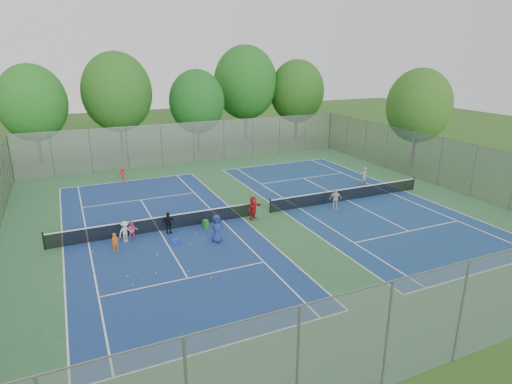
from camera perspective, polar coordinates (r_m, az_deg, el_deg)
ground at (r=29.13m, az=0.81°, el=-2.99°), size 120.00×120.00×0.00m
court_pad at (r=29.13m, az=0.81°, el=-2.98°), size 32.00×32.00×0.01m
court_left at (r=27.12m, az=-12.76°, el=-5.08°), size 10.97×23.77×0.01m
court_right at (r=32.55m, az=12.04°, el=-1.07°), size 10.97×23.77×0.01m
net_left at (r=26.95m, az=-12.82°, el=-4.22°), size 12.87×0.10×0.91m
net_right at (r=32.41m, az=12.09°, el=-0.34°), size 12.87×0.10×0.91m
fence_north at (r=43.06m, az=-8.31°, el=6.55°), size 32.00×0.10×4.00m
fence_south at (r=16.73m, az=25.61°, el=-14.34°), size 32.00×0.10×4.00m
fence_east at (r=37.91m, az=23.34°, el=3.67°), size 0.10×32.00×4.00m
tree_nw at (r=46.88m, az=-27.67°, el=10.47°), size 6.40×6.40×9.58m
tree_nl at (r=48.08m, az=-18.04°, el=12.54°), size 7.20×7.20×10.69m
tree_nc at (r=47.85m, az=-7.88°, el=11.83°), size 6.00×6.00×8.85m
tree_nr at (r=52.89m, az=-1.43°, el=14.36°), size 7.60×7.60×11.42m
tree_ne at (r=53.83m, az=5.49°, el=13.21°), size 6.60×6.60×9.77m
tree_side_e at (r=43.52m, az=20.89°, el=10.69°), size 6.00×6.00×9.20m
ball_crate at (r=25.17m, az=-10.73°, el=-6.49°), size 0.42×0.42×0.29m
ball_hopper at (r=26.96m, az=-6.75°, el=-4.28°), size 0.34×0.34×0.55m
student_a at (r=24.84m, az=-18.25°, el=-6.42°), size 0.44×0.33×1.11m
student_b at (r=26.12m, az=-16.14°, el=-4.91°), size 0.59×0.47×1.18m
student_c at (r=25.89m, az=-17.04°, el=-5.08°), size 0.96×0.79×1.29m
student_d at (r=26.40m, az=-11.62°, el=-4.08°), size 0.85×0.48×1.37m
student_e at (r=24.74m, az=-5.24°, el=-4.92°), size 0.85×0.58×1.68m
student_f at (r=27.99m, az=-0.36°, el=-2.16°), size 1.48×1.18×1.58m
child_far_baseline at (r=38.30m, az=-17.34°, el=2.25°), size 0.80×0.55×1.13m
instructor at (r=35.85m, az=14.17°, el=1.94°), size 0.68×0.51×1.69m
teen_court_b at (r=30.39m, az=10.53°, el=-0.90°), size 0.94×0.57×1.49m
tennis_ball_0 at (r=24.82m, az=-8.81°, el=-7.03°), size 0.07×0.07×0.07m
tennis_ball_1 at (r=24.02m, az=-13.03°, el=-8.19°), size 0.07×0.07×0.07m
tennis_ball_2 at (r=22.27m, az=-16.74°, el=-10.72°), size 0.07×0.07×0.07m
tennis_ball_3 at (r=25.39m, az=-20.96°, el=-7.48°), size 0.07×0.07×0.07m
tennis_ball_4 at (r=21.29m, az=-6.08°, el=-11.40°), size 0.07×0.07×0.07m
tennis_ball_5 at (r=22.20m, az=-13.21°, el=-10.50°), size 0.07×0.07×0.07m
tennis_ball_6 at (r=25.30m, az=-6.95°, el=-6.43°), size 0.07×0.07×0.07m
tennis_ball_7 at (r=21.85m, az=-14.92°, el=-11.13°), size 0.07×0.07×0.07m
tennis_ball_8 at (r=25.18m, az=-14.96°, el=-7.07°), size 0.07×0.07×0.07m
tennis_ball_9 at (r=21.43m, az=-16.14°, el=-11.86°), size 0.07×0.07×0.07m
tennis_ball_10 at (r=26.38m, az=-7.99°, el=-5.42°), size 0.07×0.07×0.07m
tennis_ball_11 at (r=22.05m, az=-8.95°, el=-10.42°), size 0.07×0.07×0.07m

